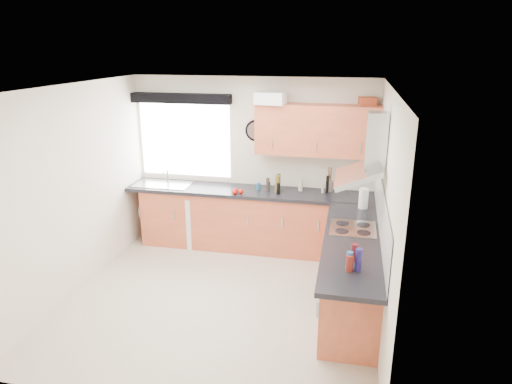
% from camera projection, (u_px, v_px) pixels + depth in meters
% --- Properties ---
extents(ground_plane, '(3.60, 3.60, 0.00)m').
position_uv_depth(ground_plane, '(221.00, 298.00, 5.51)').
color(ground_plane, beige).
extents(ceiling, '(3.60, 3.60, 0.02)m').
position_uv_depth(ceiling, '(216.00, 87.00, 4.74)').
color(ceiling, white).
rests_on(ceiling, wall_back).
extents(wall_back, '(3.60, 0.02, 2.50)m').
position_uv_depth(wall_back, '(253.00, 162.00, 6.80)').
color(wall_back, silver).
rests_on(wall_back, ground_plane).
extents(wall_front, '(3.60, 0.02, 2.50)m').
position_uv_depth(wall_front, '(152.00, 276.00, 3.45)').
color(wall_front, silver).
rests_on(wall_front, ground_plane).
extents(wall_left, '(0.02, 3.60, 2.50)m').
position_uv_depth(wall_left, '(75.00, 191.00, 5.48)').
color(wall_left, silver).
rests_on(wall_left, ground_plane).
extents(wall_right, '(0.02, 3.60, 2.50)m').
position_uv_depth(wall_right, '(384.00, 212.00, 4.78)').
color(wall_right, silver).
rests_on(wall_right, ground_plane).
extents(window, '(1.40, 0.02, 1.10)m').
position_uv_depth(window, '(185.00, 140.00, 6.91)').
color(window, white).
rests_on(window, wall_back).
extents(window_blind, '(1.50, 0.18, 0.14)m').
position_uv_depth(window_blind, '(181.00, 98.00, 6.63)').
color(window_blind, black).
rests_on(window_blind, wall_back).
extents(splashback, '(0.01, 3.00, 0.54)m').
position_uv_depth(splashback, '(381.00, 209.00, 5.08)').
color(splashback, white).
rests_on(splashback, wall_right).
extents(base_cab_back, '(3.00, 0.58, 0.86)m').
position_uv_depth(base_cab_back, '(242.00, 220.00, 6.81)').
color(base_cab_back, '#B04F31').
rests_on(base_cab_back, ground_plane).
extents(base_cab_corner, '(0.60, 0.60, 0.86)m').
position_uv_depth(base_cab_corner, '(351.00, 229.00, 6.48)').
color(base_cab_corner, '#B04F31').
rests_on(base_cab_corner, ground_plane).
extents(base_cab_right, '(0.58, 2.10, 0.86)m').
position_uv_depth(base_cab_right, '(351.00, 273.00, 5.22)').
color(base_cab_right, '#B04F31').
rests_on(base_cab_right, ground_plane).
extents(worktop_back, '(3.60, 0.62, 0.05)m').
position_uv_depth(worktop_back, '(248.00, 192.00, 6.64)').
color(worktop_back, black).
rests_on(worktop_back, base_cab_back).
extents(worktop_right, '(0.62, 2.42, 0.05)m').
position_uv_depth(worktop_right, '(352.00, 242.00, 4.95)').
color(worktop_right, black).
rests_on(worktop_right, base_cab_right).
extents(sink, '(0.84, 0.46, 0.10)m').
position_uv_depth(sink, '(163.00, 182.00, 6.88)').
color(sink, '#A3ACB0').
rests_on(sink, worktop_back).
extents(oven, '(0.56, 0.58, 0.85)m').
position_uv_depth(oven, '(350.00, 267.00, 5.37)').
color(oven, black).
rests_on(oven, ground_plane).
extents(hob_plate, '(0.52, 0.52, 0.01)m').
position_uv_depth(hob_plate, '(353.00, 229.00, 5.22)').
color(hob_plate, '#A3ACB0').
rests_on(hob_plate, worktop_right).
extents(extractor_hood, '(0.52, 0.78, 0.66)m').
position_uv_depth(extractor_hood, '(367.00, 156.00, 4.93)').
color(extractor_hood, '#A3ACB0').
rests_on(extractor_hood, wall_right).
extents(upper_cabinets, '(1.70, 0.35, 0.70)m').
position_uv_depth(upper_cabinets, '(317.00, 130.00, 6.29)').
color(upper_cabinets, '#B04F31').
rests_on(upper_cabinets, wall_back).
extents(washing_machine, '(0.65, 0.64, 0.78)m').
position_uv_depth(washing_machine, '(186.00, 218.00, 7.00)').
color(washing_machine, white).
rests_on(washing_machine, ground_plane).
extents(wall_clock, '(0.32, 0.04, 0.32)m').
position_uv_depth(wall_clock, '(256.00, 131.00, 6.63)').
color(wall_clock, black).
rests_on(wall_clock, wall_back).
extents(casserole, '(0.43, 0.33, 0.17)m').
position_uv_depth(casserole, '(271.00, 98.00, 6.18)').
color(casserole, white).
rests_on(casserole, upper_cabinets).
extents(storage_box, '(0.25, 0.22, 0.10)m').
position_uv_depth(storage_box, '(368.00, 101.00, 6.12)').
color(storage_box, '#B04323').
rests_on(storage_box, upper_cabinets).
extents(utensil_pot, '(0.11, 0.11, 0.15)m').
position_uv_depth(utensil_pot, '(329.00, 186.00, 6.56)').
color(utensil_pot, gray).
rests_on(utensil_pot, worktop_back).
extents(kitchen_roll, '(0.15, 0.15, 0.26)m').
position_uv_depth(kitchen_roll, '(363.00, 198.00, 5.85)').
color(kitchen_roll, white).
rests_on(kitchen_roll, worktop_right).
extents(tomato_cluster, '(0.15, 0.15, 0.07)m').
position_uv_depth(tomato_cluster, '(237.00, 191.00, 6.46)').
color(tomato_cluster, red).
rests_on(tomato_cluster, worktop_back).
extents(jar_0, '(0.05, 0.05, 0.25)m').
position_uv_depth(jar_0, '(279.00, 182.00, 6.57)').
color(jar_0, '#1B4B1C').
rests_on(jar_0, worktop_back).
extents(jar_1, '(0.05, 0.05, 0.17)m').
position_uv_depth(jar_1, '(268.00, 184.00, 6.64)').
color(jar_1, '#35281D').
rests_on(jar_1, worktop_back).
extents(jar_2, '(0.07, 0.07, 0.25)m').
position_uv_depth(jar_2, '(278.00, 184.00, 6.48)').
color(jar_2, brown).
rests_on(jar_2, worktop_back).
extents(jar_3, '(0.04, 0.04, 0.14)m').
position_uv_depth(jar_3, '(269.00, 187.00, 6.54)').
color(jar_3, black).
rests_on(jar_3, worktop_back).
extents(jar_4, '(0.04, 0.04, 0.12)m').
position_uv_depth(jar_4, '(323.00, 189.00, 6.48)').
color(jar_4, '#B8A99C').
rests_on(jar_4, worktop_back).
extents(jar_5, '(0.04, 0.04, 0.25)m').
position_uv_depth(jar_5, '(327.00, 185.00, 6.45)').
color(jar_5, black).
rests_on(jar_5, worktop_back).
extents(jar_6, '(0.05, 0.05, 0.16)m').
position_uv_depth(jar_6, '(278.00, 189.00, 6.42)').
color(jar_6, black).
rests_on(jar_6, worktop_back).
extents(jar_7, '(0.04, 0.04, 0.13)m').
position_uv_depth(jar_7, '(278.00, 187.00, 6.56)').
color(jar_7, black).
rests_on(jar_7, worktop_back).
extents(jar_8, '(0.07, 0.07, 0.17)m').
position_uv_depth(jar_8, '(301.00, 185.00, 6.57)').
color(jar_8, '#AFA895').
rests_on(jar_8, worktop_back).
extents(jar_9, '(0.06, 0.06, 0.11)m').
position_uv_depth(jar_9, '(259.00, 186.00, 6.62)').
color(jar_9, navy).
rests_on(jar_9, worktop_back).
extents(bottle_0, '(0.07, 0.07, 0.16)m').
position_uv_depth(bottle_0, '(349.00, 263.00, 4.23)').
color(bottle_0, maroon).
rests_on(bottle_0, worktop_right).
extents(bottle_1, '(0.06, 0.06, 0.17)m').
position_uv_depth(bottle_1, '(354.00, 252.00, 4.43)').
color(bottle_1, '#501015').
rests_on(bottle_1, worktop_right).
extents(bottle_2, '(0.06, 0.06, 0.18)m').
position_uv_depth(bottle_2, '(349.00, 261.00, 4.25)').
color(bottle_2, navy).
rests_on(bottle_2, worktop_right).
extents(bottle_3, '(0.06, 0.06, 0.22)m').
position_uv_depth(bottle_3, '(358.00, 260.00, 4.23)').
color(bottle_3, '#211956').
rests_on(bottle_3, worktop_right).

